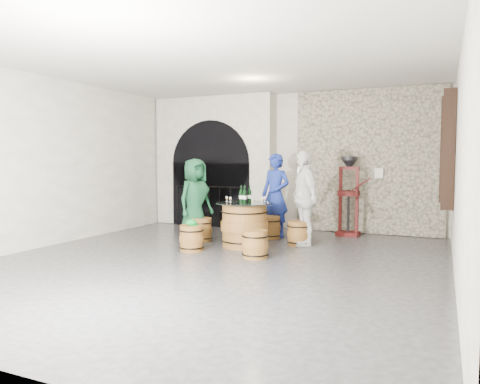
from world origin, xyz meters
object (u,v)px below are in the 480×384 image
at_px(barrel_stool_far, 270,227).
at_px(side_barrel, 256,220).
at_px(wine_bottle_left, 241,196).
at_px(wine_bottle_center, 245,196).
at_px(person_green, 195,200).
at_px(barrel_stool_right, 299,233).
at_px(person_white, 304,198).
at_px(barrel_stool_near_left, 191,238).
at_px(corking_press, 349,190).
at_px(barrel_stool_left, 201,230).
at_px(person_blue, 276,195).
at_px(barrel_stool_near_right, 255,244).
at_px(wine_bottle_right, 249,195).
at_px(barrel_table, 244,225).

height_order(barrel_stool_far, side_barrel, side_barrel).
distance_m(wine_bottle_left, wine_bottle_center, 0.09).
distance_m(person_green, wine_bottle_center, 1.24).
height_order(barrel_stool_right, wine_bottle_left, wine_bottle_left).
bearing_deg(barrel_stool_far, person_white, -28.39).
relative_size(barrel_stool_far, barrel_stool_near_left, 1.00).
bearing_deg(corking_press, barrel_stool_near_left, -125.37).
xyz_separation_m(barrel_stool_left, person_green, (-0.15, 0.03, 0.60)).
bearing_deg(wine_bottle_left, corking_press, 51.70).
distance_m(person_blue, side_barrel, 0.74).
bearing_deg(barrel_stool_far, barrel_stool_left, -143.50).
bearing_deg(wine_bottle_left, person_blue, 80.20).
height_order(barrel_stool_far, barrel_stool_right, same).
distance_m(barrel_stool_left, barrel_stool_near_right, 1.92).
distance_m(barrel_stool_left, side_barrel, 1.37).
xyz_separation_m(barrel_stool_far, side_barrel, (-0.44, 0.31, 0.08)).
xyz_separation_m(barrel_stool_right, barrel_stool_near_left, (-1.60, -1.31, 0.00)).
height_order(wine_bottle_center, corking_press, corking_press).
distance_m(barrel_stool_left, corking_press, 3.28).
distance_m(person_white, wine_bottle_left, 1.20).
height_order(barrel_stool_far, person_blue, person_blue).
bearing_deg(corking_press, person_green, -142.93).
bearing_deg(barrel_stool_right, barrel_stool_far, 146.52).
xyz_separation_m(barrel_stool_right, side_barrel, (-1.22, 0.82, 0.08)).
relative_size(barrel_stool_far, wine_bottle_right, 1.43).
xyz_separation_m(wine_bottle_left, wine_bottle_right, (0.11, 0.15, 0.00)).
bearing_deg(barrel_stool_right, barrel_stool_near_left, -140.82).
bearing_deg(wine_bottle_left, barrel_stool_right, 28.86).
xyz_separation_m(person_blue, wine_bottle_left, (-0.22, -1.29, 0.08)).
relative_size(barrel_table, barrel_stool_far, 2.33).
relative_size(wine_bottle_center, corking_press, 0.19).
bearing_deg(barrel_table, person_white, 30.14).
bearing_deg(wine_bottle_left, barrel_stool_far, 79.58).
bearing_deg(barrel_stool_near_left, barrel_stool_far, 65.56).
height_order(barrel_stool_right, barrel_stool_near_left, same).
distance_m(barrel_stool_far, corking_press, 1.90).
xyz_separation_m(barrel_stool_far, wine_bottle_left, (-0.19, -1.05, 0.73)).
relative_size(wine_bottle_right, corking_press, 0.19).
bearing_deg(barrel_table, barrel_stool_near_right, -56.57).
height_order(wine_bottle_left, corking_press, corking_press).
relative_size(barrel_stool_right, wine_bottle_center, 1.43).
bearing_deg(barrel_stool_near_right, person_white, 74.11).
bearing_deg(barrel_stool_right, corking_press, 66.76).
relative_size(person_blue, wine_bottle_right, 5.45).
xyz_separation_m(barrel_table, person_blue, (0.16, 1.28, 0.47)).
bearing_deg(barrel_table, barrel_stool_right, 30.14).
height_order(barrel_stool_left, person_white, person_white).
xyz_separation_m(barrel_stool_left, person_white, (2.02, 0.39, 0.68)).
height_order(barrel_stool_far, wine_bottle_center, wine_bottle_center).
bearing_deg(person_white, wine_bottle_left, -97.22).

